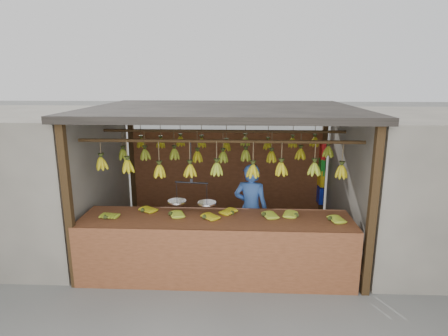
{
  "coord_description": "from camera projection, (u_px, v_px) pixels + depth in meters",
  "views": [
    {
      "loc": [
        0.31,
        -6.13,
        2.87
      ],
      "look_at": [
        0.0,
        0.3,
        1.3
      ],
      "focal_mm": 30.0,
      "sensor_mm": 36.0,
      "label": 1
    }
  ],
  "objects": [
    {
      "name": "hanging_bananas",
      "position": [
        223.0,
        154.0,
        6.25
      ],
      "size": [
        3.6,
        2.25,
        0.39
      ],
      "color": "#B3A313",
      "rests_on": "ground"
    },
    {
      "name": "ground",
      "position": [
        223.0,
        243.0,
        6.64
      ],
      "size": [
        80.0,
        80.0,
        0.0
      ],
      "primitive_type": "plane",
      "color": "#5B5B57"
    },
    {
      "name": "stall",
      "position": [
        224.0,
        130.0,
        6.49
      ],
      "size": [
        4.3,
        3.3,
        2.4
      ],
      "color": "#30200F",
      "rests_on": "ground"
    },
    {
      "name": "neighbor_right",
      "position": [
        440.0,
        183.0,
        6.2
      ],
      "size": [
        3.0,
        3.0,
        2.3
      ],
      "primitive_type": "cube",
      "color": "slate",
      "rests_on": "ground"
    },
    {
      "name": "vendor",
      "position": [
        251.0,
        209.0,
        6.12
      ],
      "size": [
        0.63,
        0.48,
        1.53
      ],
      "primitive_type": "imported",
      "rotation": [
        0.0,
        0.0,
        2.92
      ],
      "color": "#3359A5",
      "rests_on": "ground"
    },
    {
      "name": "balance_scale",
      "position": [
        192.0,
        199.0,
        5.42
      ],
      "size": [
        0.7,
        0.31,
        0.91
      ],
      "color": "black",
      "rests_on": "ground"
    },
    {
      "name": "neighbor_left",
      "position": [
        18.0,
        178.0,
        6.53
      ],
      "size": [
        3.0,
        3.0,
        2.3
      ],
      "primitive_type": "cube",
      "color": "slate",
      "rests_on": "ground"
    },
    {
      "name": "bag_bundles",
      "position": [
        321.0,
        173.0,
        7.63
      ],
      "size": [
        0.08,
        0.26,
        1.27
      ],
      "color": "red",
      "rests_on": "ground"
    },
    {
      "name": "counter",
      "position": [
        215.0,
        234.0,
        5.27
      ],
      "size": [
        3.91,
        0.89,
        0.96
      ],
      "color": "brown",
      "rests_on": "ground"
    }
  ]
}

